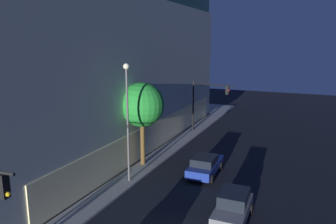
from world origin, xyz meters
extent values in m
cube|color=#4C4C51|center=(14.53, 21.76, 0.07)|extent=(35.91, 27.83, 0.15)
cube|color=#F8E8A5|center=(14.53, 8.24, 1.52)|extent=(31.96, 0.60, 2.74)
cube|color=#A2ACA2|center=(14.53, 21.76, 7.29)|extent=(35.51, 27.43, 14.27)
cube|color=black|center=(-5.80, 4.01, 5.46)|extent=(0.35, 0.35, 0.90)
sphere|color=yellow|center=(-5.78, 3.83, 5.18)|extent=(0.18, 0.18, 0.18)
cylinder|color=black|center=(22.52, 7.08, 3.13)|extent=(0.18, 0.18, 5.96)
cylinder|color=black|center=(22.29, 4.65, 5.74)|extent=(0.58, 4.85, 0.12)
cube|color=black|center=(22.13, 2.96, 5.24)|extent=(0.35, 0.35, 0.90)
sphere|color=red|center=(22.11, 2.78, 5.24)|extent=(0.18, 0.18, 0.18)
cylinder|color=#535353|center=(6.74, 6.53, 4.37)|extent=(0.16, 0.16, 8.43)
sphere|color=#F9EFC6|center=(6.74, 6.53, 8.73)|extent=(0.44, 0.44, 0.44)
cylinder|color=brown|center=(10.24, 7.23, 2.00)|extent=(0.39, 0.39, 3.71)
sphere|color=#218B2E|center=(10.24, 7.23, 5.34)|extent=(3.72, 3.72, 3.72)
cube|color=slate|center=(4.49, -1.87, 0.67)|extent=(4.10, 1.88, 0.69)
cube|color=black|center=(4.79, -1.86, 1.36)|extent=(2.23, 1.65, 0.70)
cylinder|color=black|center=(3.21, -1.01, 0.32)|extent=(0.65, 0.26, 0.64)
cylinder|color=black|center=(5.77, -2.72, 0.32)|extent=(0.65, 0.26, 0.64)
cylinder|color=black|center=(5.73, -0.95, 0.32)|extent=(0.65, 0.26, 0.64)
cube|color=navy|center=(10.56, 1.73, 0.67)|extent=(4.61, 1.99, 0.68)
cube|color=black|center=(10.21, 1.72, 1.30)|extent=(2.20, 1.74, 0.59)
cube|color=#F9F4CC|center=(12.78, 2.34, 0.67)|extent=(0.12, 0.20, 0.12)
cube|color=#F9F4CC|center=(12.80, 1.22, 0.67)|extent=(0.12, 0.20, 0.12)
cylinder|color=black|center=(11.95, 2.70, 0.33)|extent=(0.66, 0.25, 0.66)
cylinder|color=black|center=(11.99, 0.82, 0.33)|extent=(0.66, 0.25, 0.66)
cylinder|color=black|center=(9.12, 2.64, 0.33)|extent=(0.66, 0.25, 0.66)
cylinder|color=black|center=(9.16, 0.76, 0.33)|extent=(0.66, 0.25, 0.66)
camera|label=1|loc=(-13.04, -5.49, 10.31)|focal=34.65mm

